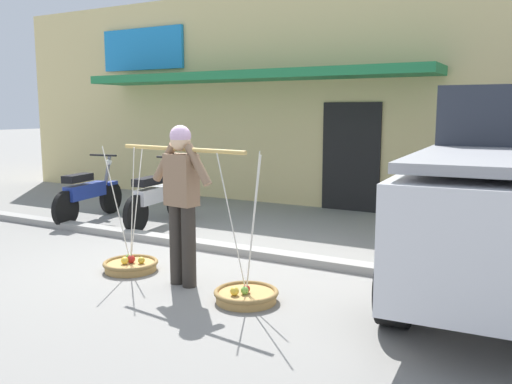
{
  "coord_description": "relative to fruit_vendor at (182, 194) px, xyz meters",
  "views": [
    {
      "loc": [
        3.8,
        -5.11,
        1.83
      ],
      "look_at": [
        0.62,
        0.6,
        0.85
      ],
      "focal_mm": 37.63,
      "sensor_mm": 36.0,
      "label": 1
    }
  ],
  "objects": [
    {
      "name": "sidewalk_curb",
      "position": [
        -0.43,
        1.37,
        -0.93
      ],
      "size": [
        20.0,
        0.24,
        0.1
      ],
      "primitive_type": "cube",
      "color": "gray",
      "rests_on": "ground"
    },
    {
      "name": "fruit_vendor",
      "position": [
        0.0,
        0.0,
        0.0
      ],
      "size": [
        1.69,
        0.28,
        1.7
      ],
      "color": "#2D2823",
      "rests_on": "ground"
    },
    {
      "name": "storefront_building",
      "position": [
        -1.86,
        7.55,
        1.12
      ],
      "size": [
        13.0,
        6.0,
        4.2
      ],
      "color": "#DBC684",
      "rests_on": "ground"
    },
    {
      "name": "fruit_basket_left_side",
      "position": [
        -0.84,
        0.12,
        -0.9
      ],
      "size": [
        0.63,
        0.63,
        1.45
      ],
      "color": "#B2894C",
      "rests_on": "ground"
    },
    {
      "name": "motorcycle_nearest_shop",
      "position": [
        -3.5,
        2.01,
        -0.52
      ],
      "size": [
        0.55,
        1.81,
        1.09
      ],
      "color": "black",
      "rests_on": "ground"
    },
    {
      "name": "fruit_basket_right_side",
      "position": [
        0.84,
        -0.12,
        -0.9
      ],
      "size": [
        0.63,
        0.63,
        1.45
      ],
      "color": "#B2894C",
      "rests_on": "ground"
    },
    {
      "name": "motorcycle_second_in_row",
      "position": [
        -2.2,
        2.24,
        -0.52
      ],
      "size": [
        0.54,
        1.82,
        1.09
      ],
      "color": "black",
      "rests_on": "ground"
    },
    {
      "name": "ground_plane",
      "position": [
        -0.43,
        0.67,
        -0.98
      ],
      "size": [
        90.0,
        90.0,
        0.0
      ],
      "primitive_type": "plane",
      "color": "gray"
    }
  ]
}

